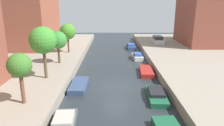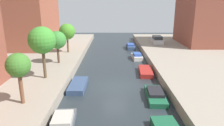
{
  "view_description": "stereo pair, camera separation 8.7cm",
  "coord_description": "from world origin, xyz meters",
  "px_view_note": "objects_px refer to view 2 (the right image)",
  "views": [
    {
      "loc": [
        -0.43,
        -20.52,
        8.59
      ],
      "look_at": [
        -0.35,
        2.62,
        1.89
      ],
      "focal_mm": 33.26,
      "sensor_mm": 36.0,
      "label": 1
    },
    {
      "loc": [
        -0.34,
        -20.52,
        8.59
      ],
      "look_at": [
        -0.35,
        2.62,
        1.89
      ],
      "focal_mm": 33.26,
      "sensor_mm": 36.0,
      "label": 2
    }
  ],
  "objects_px": {
    "low_block_right": "(210,18)",
    "street_tree_1": "(18,66)",
    "street_tree_3": "(57,40)",
    "moored_boat_left_3": "(78,85)",
    "moored_boat_right_3": "(146,71)",
    "street_tree_4": "(67,32)",
    "street_tree_2": "(42,41)",
    "parked_car": "(157,40)",
    "moored_boat_left_2": "(63,122)",
    "moored_boat_right_4": "(137,56)",
    "moored_boat_right_2": "(155,95)",
    "moored_boat_right_5": "(131,47)"
  },
  "relations": [
    {
      "from": "moored_boat_left_2",
      "to": "moored_boat_right_3",
      "type": "relative_size",
      "value": 0.86
    },
    {
      "from": "moored_boat_right_2",
      "to": "moored_boat_right_4",
      "type": "relative_size",
      "value": 1.29
    },
    {
      "from": "moored_boat_left_2",
      "to": "moored_boat_right_4",
      "type": "bearing_deg",
      "value": 68.27
    },
    {
      "from": "low_block_right",
      "to": "moored_boat_right_5",
      "type": "bearing_deg",
      "value": 179.64
    },
    {
      "from": "moored_boat_left_3",
      "to": "moored_boat_right_4",
      "type": "distance_m",
      "value": 13.95
    },
    {
      "from": "moored_boat_left_2",
      "to": "moored_boat_left_3",
      "type": "bearing_deg",
      "value": 90.17
    },
    {
      "from": "moored_boat_right_2",
      "to": "moored_boat_right_5",
      "type": "bearing_deg",
      "value": 91.14
    },
    {
      "from": "street_tree_2",
      "to": "moored_boat_left_2",
      "type": "relative_size",
      "value": 1.49
    },
    {
      "from": "moored_boat_left_2",
      "to": "moored_boat_right_2",
      "type": "height_order",
      "value": "moored_boat_left_2"
    },
    {
      "from": "street_tree_1",
      "to": "moored_boat_right_2",
      "type": "distance_m",
      "value": 12.08
    },
    {
      "from": "low_block_right",
      "to": "street_tree_4",
      "type": "height_order",
      "value": "low_block_right"
    },
    {
      "from": "moored_boat_left_2",
      "to": "low_block_right",
      "type": "bearing_deg",
      "value": 50.56
    },
    {
      "from": "street_tree_4",
      "to": "parked_car",
      "type": "distance_m",
      "value": 17.81
    },
    {
      "from": "street_tree_4",
      "to": "moored_boat_left_2",
      "type": "xyz_separation_m",
      "value": [
        3.49,
        -19.3,
        -3.93
      ]
    },
    {
      "from": "street_tree_4",
      "to": "moored_boat_left_3",
      "type": "relative_size",
      "value": 1.09
    },
    {
      "from": "low_block_right",
      "to": "moored_boat_right_3",
      "type": "relative_size",
      "value": 2.65
    },
    {
      "from": "street_tree_4",
      "to": "parked_car",
      "type": "height_order",
      "value": "street_tree_4"
    },
    {
      "from": "moored_boat_right_3",
      "to": "moored_boat_right_4",
      "type": "bearing_deg",
      "value": 92.19
    },
    {
      "from": "street_tree_2",
      "to": "parked_car",
      "type": "relative_size",
      "value": 1.22
    },
    {
      "from": "parked_car",
      "to": "moored_boat_right_5",
      "type": "xyz_separation_m",
      "value": [
        -5.16,
        -0.35,
        -1.22
      ]
    },
    {
      "from": "moored_boat_right_2",
      "to": "moored_boat_left_2",
      "type": "bearing_deg",
      "value": -148.33
    },
    {
      "from": "street_tree_1",
      "to": "street_tree_2",
      "type": "relative_size",
      "value": 0.75
    },
    {
      "from": "street_tree_2",
      "to": "street_tree_4",
      "type": "height_order",
      "value": "street_tree_2"
    },
    {
      "from": "parked_car",
      "to": "moored_boat_left_2",
      "type": "xyz_separation_m",
      "value": [
        -12.33,
        -27.04,
        -1.28
      ]
    },
    {
      "from": "street_tree_1",
      "to": "moored_boat_right_4",
      "type": "relative_size",
      "value": 1.2
    },
    {
      "from": "street_tree_2",
      "to": "moored_boat_right_4",
      "type": "distance_m",
      "value": 16.48
    },
    {
      "from": "street_tree_2",
      "to": "parked_car",
      "type": "height_order",
      "value": "street_tree_2"
    },
    {
      "from": "street_tree_3",
      "to": "moored_boat_right_5",
      "type": "relative_size",
      "value": 1.12
    },
    {
      "from": "street_tree_3",
      "to": "moored_boat_right_3",
      "type": "distance_m",
      "value": 11.97
    },
    {
      "from": "street_tree_3",
      "to": "moored_boat_left_3",
      "type": "xyz_separation_m",
      "value": [
        3.46,
        -6.06,
        -3.73
      ]
    },
    {
      "from": "low_block_right",
      "to": "street_tree_4",
      "type": "relative_size",
      "value": 2.44
    },
    {
      "from": "low_block_right",
      "to": "moored_boat_right_4",
      "type": "distance_m",
      "value": 17.23
    },
    {
      "from": "street_tree_1",
      "to": "moored_boat_right_5",
      "type": "bearing_deg",
      "value": 66.89
    },
    {
      "from": "moored_boat_right_2",
      "to": "moored_boat_right_5",
      "type": "distance_m",
      "value": 22.01
    },
    {
      "from": "street_tree_2",
      "to": "moored_boat_right_3",
      "type": "relative_size",
      "value": 1.29
    },
    {
      "from": "moored_boat_right_4",
      "to": "moored_boat_right_5",
      "type": "bearing_deg",
      "value": 92.53
    },
    {
      "from": "street_tree_2",
      "to": "moored_boat_right_3",
      "type": "distance_m",
      "value": 12.92
    },
    {
      "from": "low_block_right",
      "to": "moored_boat_right_2",
      "type": "height_order",
      "value": "low_block_right"
    },
    {
      "from": "street_tree_4",
      "to": "moored_boat_right_2",
      "type": "height_order",
      "value": "street_tree_4"
    },
    {
      "from": "moored_boat_right_3",
      "to": "street_tree_4",
      "type": "bearing_deg",
      "value": 146.02
    },
    {
      "from": "moored_boat_right_2",
      "to": "moored_boat_right_4",
      "type": "distance_m",
      "value": 14.17
    },
    {
      "from": "street_tree_1",
      "to": "low_block_right",
      "type": "bearing_deg",
      "value": 44.44
    },
    {
      "from": "street_tree_4",
      "to": "moored_boat_right_3",
      "type": "xyz_separation_m",
      "value": [
        11.28,
        -7.6,
        -3.99
      ]
    },
    {
      "from": "street_tree_1",
      "to": "moored_boat_right_5",
      "type": "height_order",
      "value": "street_tree_1"
    },
    {
      "from": "street_tree_1",
      "to": "street_tree_3",
      "type": "bearing_deg",
      "value": 90.0
    },
    {
      "from": "low_block_right",
      "to": "parked_car",
      "type": "height_order",
      "value": "low_block_right"
    },
    {
      "from": "moored_boat_right_4",
      "to": "street_tree_2",
      "type": "bearing_deg",
      "value": -134.0
    },
    {
      "from": "moored_boat_right_4",
      "to": "street_tree_1",
      "type": "bearing_deg",
      "value": -122.7
    },
    {
      "from": "street_tree_4",
      "to": "moored_boat_left_3",
      "type": "height_order",
      "value": "street_tree_4"
    },
    {
      "from": "low_block_right",
      "to": "street_tree_1",
      "type": "distance_m",
      "value": 35.59
    }
  ]
}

